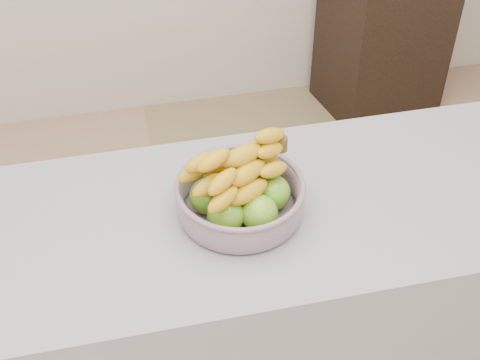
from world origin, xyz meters
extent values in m
cube|color=gray|center=(0.00, 0.18, 0.45)|extent=(2.00, 0.60, 0.90)
cube|color=black|center=(1.19, 1.78, 0.48)|extent=(0.60, 0.52, 0.96)
cylinder|color=#8C99A8|center=(0.11, 0.18, 0.91)|extent=(0.26, 0.26, 0.01)
torus|color=#8C99A8|center=(0.11, 0.18, 0.98)|extent=(0.30, 0.30, 0.01)
sphere|color=#5EA21C|center=(0.14, 0.11, 0.96)|extent=(0.09, 0.09, 0.09)
sphere|color=#5EA21C|center=(0.19, 0.17, 0.96)|extent=(0.09, 0.09, 0.09)
sphere|color=#5EA21C|center=(0.16, 0.24, 0.96)|extent=(0.09, 0.09, 0.09)
sphere|color=#5EA21C|center=(0.09, 0.25, 0.96)|extent=(0.09, 0.09, 0.09)
sphere|color=#5EA21C|center=(0.04, 0.19, 0.96)|extent=(0.09, 0.09, 0.09)
sphere|color=#5EA21C|center=(0.07, 0.12, 0.96)|extent=(0.09, 0.09, 0.09)
ellipsoid|color=yellow|center=(0.12, 0.14, 1.00)|extent=(0.19, 0.13, 0.04)
ellipsoid|color=yellow|center=(0.10, 0.18, 1.00)|extent=(0.19, 0.11, 0.04)
ellipsoid|color=yellow|center=(0.09, 0.23, 1.00)|extent=(0.20, 0.09, 0.04)
ellipsoid|color=yellow|center=(0.12, 0.16, 1.04)|extent=(0.18, 0.14, 0.04)
ellipsoid|color=yellow|center=(0.10, 0.21, 1.04)|extent=(0.20, 0.08, 0.04)
ellipsoid|color=yellow|center=(0.12, 0.19, 1.07)|extent=(0.19, 0.11, 0.04)
cylinder|color=#473816|center=(0.22, 0.23, 1.05)|extent=(0.03, 0.03, 0.03)
camera|label=1|loc=(-0.14, -0.94, 2.00)|focal=50.00mm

